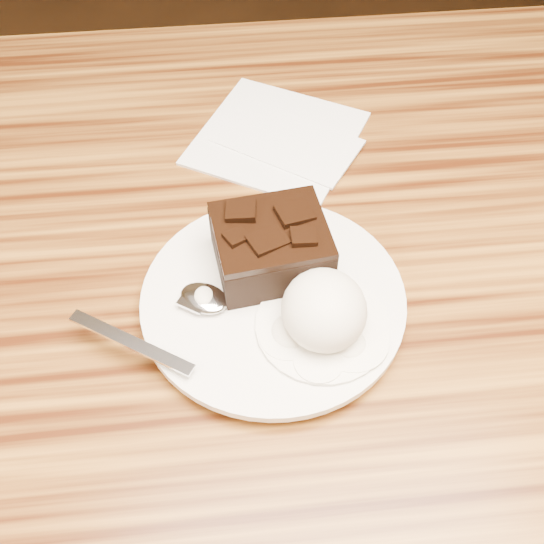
{
  "coord_description": "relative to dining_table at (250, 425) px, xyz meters",
  "views": [
    {
      "loc": [
        -0.01,
        -0.4,
        1.23
      ],
      "look_at": [
        0.03,
        -0.05,
        0.79
      ],
      "focal_mm": 43.07,
      "sensor_mm": 36.0,
      "label": 1
    }
  ],
  "objects": [
    {
      "name": "crumb_a",
      "position": [
        0.01,
        -0.1,
        0.4
      ],
      "size": [
        0.01,
        0.01,
        0.0
      ],
      "primitive_type": "cube",
      "rotation": [
        0.0,
        0.0,
        1.54
      ],
      "color": "black",
      "rests_on": "plate"
    },
    {
      "name": "melt_puddle",
      "position": [
        0.06,
        -0.1,
        0.4
      ],
      "size": [
        0.11,
        0.11,
        0.0
      ],
      "primitive_type": "cylinder",
      "color": "white",
      "rests_on": "plate"
    },
    {
      "name": "brownie",
      "position": [
        0.03,
        -0.03,
        0.42
      ],
      "size": [
        0.11,
        0.09,
        0.04
      ],
      "primitive_type": "cube",
      "rotation": [
        0.0,
        0.0,
        0.12
      ],
      "color": "black",
      "rests_on": "plate"
    },
    {
      "name": "napkin",
      "position": [
        0.05,
        0.16,
        0.38
      ],
      "size": [
        0.22,
        0.22,
        0.01
      ],
      "primitive_type": "cube",
      "rotation": [
        0.0,
        0.0,
        -0.52
      ],
      "color": "white",
      "rests_on": "dining_table"
    },
    {
      "name": "crumb_b",
      "position": [
        0.02,
        -0.13,
        0.4
      ],
      "size": [
        0.01,
        0.01,
        0.0
      ],
      "primitive_type": "cube",
      "rotation": [
        0.0,
        0.0,
        1.05
      ],
      "color": "black",
      "rests_on": "plate"
    },
    {
      "name": "floor",
      "position": [
        0.0,
        0.0,
        -0.38
      ],
      "size": [
        4.0,
        4.0,
        0.0
      ],
      "primitive_type": "cube",
      "color": "black",
      "rests_on": "ground"
    },
    {
      "name": "plate",
      "position": [
        0.03,
        -0.06,
        0.38
      ],
      "size": [
        0.23,
        0.23,
        0.02
      ],
      "primitive_type": "cylinder",
      "color": "white",
      "rests_on": "dining_table"
    },
    {
      "name": "spoon",
      "position": [
        -0.03,
        -0.07,
        0.4
      ],
      "size": [
        0.16,
        0.12,
        0.01
      ],
      "primitive_type": null,
      "rotation": [
        0.0,
        0.0,
        0.99
      ],
      "color": "silver",
      "rests_on": "plate"
    },
    {
      "name": "dining_table",
      "position": [
        0.0,
        0.0,
        0.0
      ],
      "size": [
        1.2,
        0.8,
        0.75
      ],
      "primitive_type": null,
      "color": "black",
      "rests_on": "floor"
    },
    {
      "name": "ice_cream_scoop",
      "position": [
        0.06,
        -0.1,
        0.42
      ],
      "size": [
        0.07,
        0.07,
        0.06
      ],
      "primitive_type": "ellipsoid",
      "color": "silver",
      "rests_on": "plate"
    }
  ]
}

